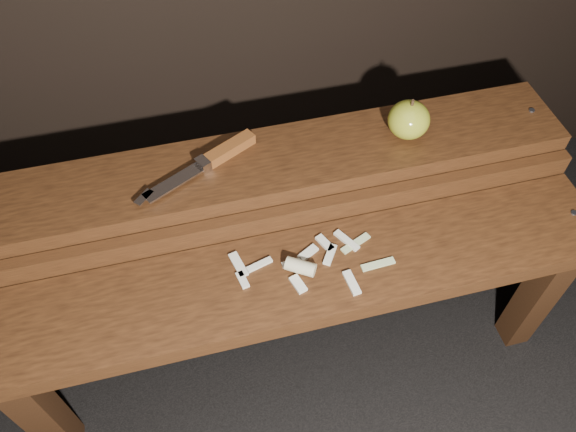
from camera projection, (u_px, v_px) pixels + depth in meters
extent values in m
plane|color=black|center=(294.00, 346.00, 1.39)|extent=(60.00, 60.00, 0.00)
cube|color=black|center=(42.00, 413.00, 1.10)|extent=(0.06, 0.06, 0.38)
cube|color=black|center=(537.00, 295.00, 1.26)|extent=(0.06, 0.06, 0.38)
cube|color=#391E0D|center=(302.00, 277.00, 1.05)|extent=(1.20, 0.20, 0.04)
cylinder|color=slate|center=(574.00, 213.00, 1.12)|extent=(0.01, 0.01, 0.00)
cube|color=black|center=(38.00, 276.00, 1.25)|extent=(0.06, 0.06, 0.46)
cube|color=black|center=(482.00, 186.00, 1.41)|extent=(0.06, 0.06, 0.46)
cube|color=#391E0D|center=(287.00, 217.00, 1.09)|extent=(1.20, 0.02, 0.05)
cube|color=#391E0D|center=(274.00, 165.00, 1.12)|extent=(1.20, 0.18, 0.04)
cylinder|color=slate|center=(532.00, 110.00, 1.19)|extent=(0.01, 0.01, 0.00)
ellipsoid|color=olive|center=(409.00, 120.00, 1.11)|extent=(0.08, 0.08, 0.08)
cylinder|color=#382314|center=(413.00, 103.00, 1.08)|extent=(0.01, 0.01, 0.01)
cube|color=brown|center=(230.00, 149.00, 1.10)|extent=(0.11, 0.07, 0.02)
cube|color=silver|center=(203.00, 165.00, 1.07)|extent=(0.03, 0.04, 0.02)
cube|color=silver|center=(173.00, 183.00, 1.05)|extent=(0.12, 0.08, 0.00)
cube|color=silver|center=(144.00, 197.00, 1.02)|extent=(0.04, 0.04, 0.00)
cube|color=beige|center=(325.00, 243.00, 1.07)|extent=(0.03, 0.04, 0.01)
cube|color=beige|center=(298.00, 284.00, 1.01)|extent=(0.03, 0.04, 0.01)
cube|color=beige|center=(330.00, 255.00, 1.05)|extent=(0.04, 0.05, 0.01)
cube|color=beige|center=(242.00, 280.00, 1.02)|extent=(0.02, 0.04, 0.01)
cube|color=beige|center=(347.00, 240.00, 1.07)|extent=(0.04, 0.06, 0.01)
cube|color=beige|center=(352.00, 283.00, 1.01)|extent=(0.02, 0.05, 0.01)
cube|color=beige|center=(308.00, 253.00, 1.05)|extent=(0.04, 0.03, 0.01)
cube|color=beige|center=(259.00, 265.00, 1.04)|extent=(0.05, 0.02, 0.01)
cube|color=beige|center=(238.00, 265.00, 1.04)|extent=(0.03, 0.06, 0.01)
cube|color=beige|center=(292.00, 263.00, 1.04)|extent=(0.04, 0.01, 0.01)
cylinder|color=#C9BB8C|center=(301.00, 267.00, 1.02)|extent=(0.06, 0.05, 0.03)
cube|color=#BCC988|center=(356.00, 243.00, 1.07)|extent=(0.07, 0.04, 0.00)
cube|color=#BCC988|center=(378.00, 264.00, 1.04)|extent=(0.07, 0.02, 0.00)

